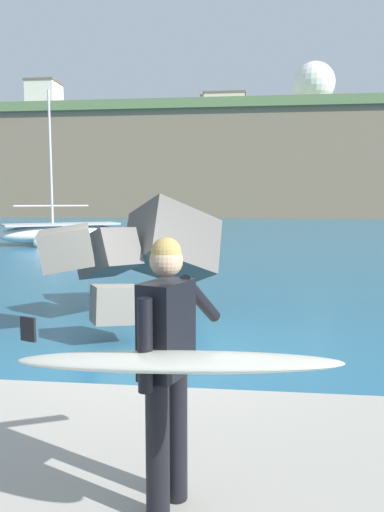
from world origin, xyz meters
name	(u,v)px	position (x,y,z in m)	size (l,w,h in m)	color
ground_plane	(165,355)	(0.00, 0.00, 0.00)	(400.00, 400.00, 0.00)	#235B7A
breakwater_jetty	(122,263)	(-1.04, 1.63, 1.13)	(33.29, 7.91, 2.56)	#4C4944
surfer_with_board	(163,359)	(0.67, -3.98, 1.28)	(2.08, 1.47, 1.78)	black
boat_mid_left	(62,233)	(-8.29, 17.34, 0.59)	(6.23, 5.06, 7.64)	white
mooring_buoy_inner	(38,243)	(-8.79, 15.50, 0.22)	(0.44, 0.44, 0.44)	silver
headland_bluff	(191,170)	(-8.40, 76.17, 7.37)	(79.04, 44.22, 14.69)	#847056
radar_dome	(314,90)	(11.73, 78.50, 20.35)	(6.90, 6.90, 10.21)	silver
station_building_west	(218,114)	(-4.56, 84.56, 17.82)	(6.06, 4.94, 6.24)	silver
station_building_central	(45,100)	(-30.17, 67.67, 17.54)	(4.61, 4.81, 5.68)	silver
station_building_east	(225,110)	(-2.99, 78.13, 17.42)	(7.06, 4.28, 5.43)	beige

